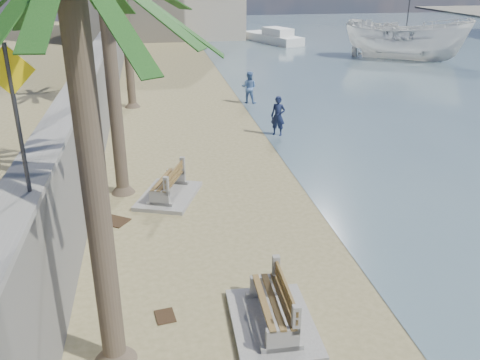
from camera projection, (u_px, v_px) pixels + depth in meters
seawall at (105, 79)px, 25.88m from camera, size 0.45×70.00×3.50m
wall_cap at (102, 43)px, 25.18m from camera, size 0.80×70.00×0.12m
bench_near at (273, 308)px, 10.60m from camera, size 1.76×2.53×1.04m
bench_far at (168, 185)px, 16.59m from camera, size 2.39×2.85×1.01m
pedestrian_sign at (14, 100)px, 7.80m from camera, size 0.78×0.07×2.40m
person_a at (278, 113)px, 22.56m from camera, size 0.89×0.81×2.05m
person_b at (249, 86)px, 28.00m from camera, size 1.16×1.06×1.95m
boat_cruiser at (406, 37)px, 40.84m from camera, size 5.24×5.21×4.37m
yacht_near at (409, 41)px, 49.39m from camera, size 8.16×9.86×1.50m
yacht_far at (272, 39)px, 50.86m from camera, size 4.90×8.08×1.50m
sailboat_west at (405, 35)px, 53.72m from camera, size 6.21×2.26×9.41m
debris_c at (114, 221)px, 15.18m from camera, size 1.01×0.97×0.03m
debris_d at (165, 316)px, 11.05m from camera, size 0.48×0.56×0.03m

